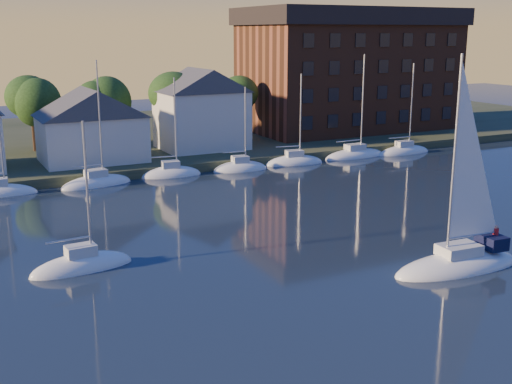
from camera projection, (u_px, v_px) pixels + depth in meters
shoreline_land at (107, 142)px, 90.43m from camera, size 160.00×50.00×2.00m
wooden_dock at (159, 173)px, 70.55m from camera, size 120.00×3.00×1.00m
clubhouse_centre at (91, 124)px, 70.99m from camera, size 11.55×8.40×8.08m
clubhouse_east at (201, 108)px, 78.67m from camera, size 10.50×8.40×9.80m
condo_block at (349, 69)px, 94.34m from camera, size 31.00×17.00×17.40m
tree_line at (144, 98)px, 79.20m from camera, size 93.40×5.40×8.90m
moored_fleet at (131, 181)px, 66.17m from camera, size 79.50×2.40×12.05m
hero_sailboat at (460, 259)px, 41.82m from camera, size 9.82×3.72×14.90m
drifting_sailboat_left at (82, 268)px, 41.79m from camera, size 6.95×2.79×10.77m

